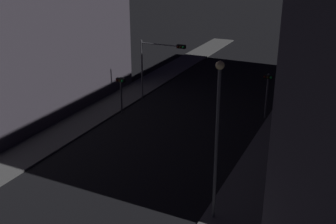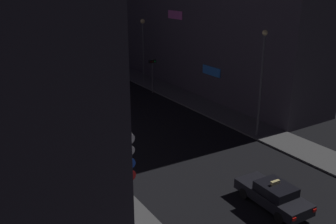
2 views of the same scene
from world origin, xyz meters
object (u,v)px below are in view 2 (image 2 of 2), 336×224
(traffic_light_right_kerb, at_px, (152,69))
(taxi, at_px, (273,195))
(sign_pole_left, at_px, (130,168))
(traffic_light_left_kerb, at_px, (61,98))
(street_lamp_far_block, at_px, (143,38))
(traffic_light_overhead, at_px, (64,68))
(street_lamp_near_block, at_px, (262,74))

(traffic_light_right_kerb, bearing_deg, taxi, -103.75)
(sign_pole_left, bearing_deg, taxi, -25.83)
(traffic_light_left_kerb, relative_size, street_lamp_far_block, 0.42)
(taxi, bearing_deg, traffic_light_overhead, 100.57)
(taxi, relative_size, sign_pole_left, 0.98)
(traffic_light_left_kerb, xyz_separation_m, street_lamp_near_block, (12.34, -11.32, 2.89))
(sign_pole_left, xyz_separation_m, street_lamp_far_block, (14.03, 24.33, 2.63))
(traffic_light_overhead, bearing_deg, taxi, -79.43)
(traffic_light_right_kerb, xyz_separation_m, street_lamp_near_block, (0.78, -15.47, 2.48))
(taxi, height_order, street_lamp_far_block, street_lamp_far_block)
(street_lamp_near_block, relative_size, street_lamp_far_block, 1.10)
(traffic_light_overhead, relative_size, street_lamp_near_block, 0.68)
(traffic_light_overhead, height_order, street_lamp_far_block, street_lamp_far_block)
(sign_pole_left, height_order, street_lamp_near_block, street_lamp_near_block)
(traffic_light_overhead, distance_m, street_lamp_far_block, 12.36)
(traffic_light_left_kerb, xyz_separation_m, sign_pole_left, (-1.13, -15.65, 0.52))
(taxi, height_order, traffic_light_left_kerb, traffic_light_left_kerb)
(traffic_light_overhead, xyz_separation_m, sign_pole_left, (-2.74, -19.47, -1.25))
(taxi, xyz_separation_m, traffic_light_right_kerb, (5.68, 23.19, 2.01))
(sign_pole_left, relative_size, street_lamp_far_block, 0.61)
(street_lamp_near_block, xyz_separation_m, street_lamp_far_block, (0.56, 20.00, 0.26))
(taxi, bearing_deg, sign_pole_left, 154.17)
(traffic_light_left_kerb, bearing_deg, taxi, -72.84)
(traffic_light_overhead, xyz_separation_m, traffic_light_right_kerb, (9.94, 0.33, -1.36))
(sign_pole_left, bearing_deg, street_lamp_near_block, 17.82)
(traffic_light_overhead, relative_size, traffic_light_right_kerb, 1.48)
(traffic_light_left_kerb, height_order, traffic_light_right_kerb, traffic_light_right_kerb)
(taxi, bearing_deg, street_lamp_near_block, 50.09)
(taxi, xyz_separation_m, traffic_light_left_kerb, (-5.88, 19.04, 1.60))
(sign_pole_left, height_order, street_lamp_far_block, street_lamp_far_block)
(taxi, distance_m, street_lamp_near_block, 11.02)
(taxi, xyz_separation_m, sign_pole_left, (-7.01, 3.39, 2.12))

